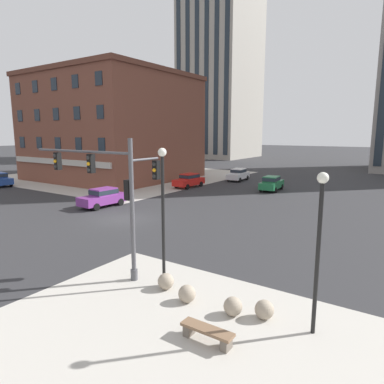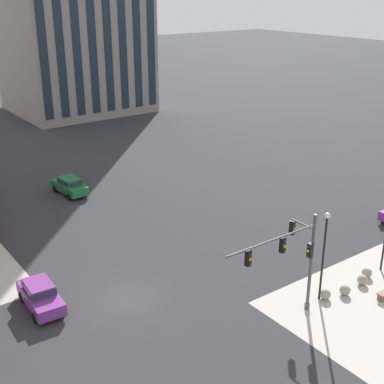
{
  "view_description": "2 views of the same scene",
  "coord_description": "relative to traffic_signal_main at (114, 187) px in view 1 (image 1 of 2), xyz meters",
  "views": [
    {
      "loc": [
        18.88,
        -18.33,
        6.64
      ],
      "look_at": [
        3.89,
        3.96,
        1.95
      ],
      "focal_mm": 31.9,
      "sensor_mm": 36.0,
      "label": 1
    },
    {
      "loc": [
        -13.79,
        -26.0,
        18.76
      ],
      "look_at": [
        7.45,
        3.0,
        4.69
      ],
      "focal_mm": 49.58,
      "sensor_mm": 36.0,
      "label": 2
    }
  ],
  "objects": [
    {
      "name": "bollard_sphere_curb_c",
      "position": [
        6.46,
        -0.43,
        -3.79
      ],
      "size": [
        0.7,
        0.7,
        0.7
      ],
      "primitive_type": "sphere",
      "color": "gray",
      "rests_on": "ground"
    },
    {
      "name": "ground_plane",
      "position": [
        -7.2,
        7.43,
        -4.14
      ],
      "size": [
        320.0,
        320.0,
        0.0
      ],
      "primitive_type": "plane",
      "color": "#2D2D30"
    },
    {
      "name": "storefront_block_near_corner",
      "position": [
        -26.21,
        24.75,
        3.29
      ],
      "size": [
        20.42,
        19.09,
        14.82
      ],
      "color": "brown",
      "rests_on": "ground"
    },
    {
      "name": "car_main_northbound_near",
      "position": [
        -11.75,
        23.3,
        -3.22
      ],
      "size": [
        2.1,
        4.5,
        1.68
      ],
      "color": "red",
      "rests_on": "ground"
    },
    {
      "name": "bollard_sphere_curb_d",
      "position": [
        7.51,
        -0.01,
        -3.79
      ],
      "size": [
        0.7,
        0.7,
        0.7
      ],
      "primitive_type": "sphere",
      "color": "gray",
      "rests_on": "ground"
    },
    {
      "name": "car_main_southbound_far",
      "position": [
        -9.36,
        31.98,
        -3.22
      ],
      "size": [
        2.1,
        4.5,
        1.68
      ],
      "color": "silver",
      "rests_on": "ground"
    },
    {
      "name": "traffic_signal_main",
      "position": [
        0.0,
        0.0,
        0.0
      ],
      "size": [
        6.84,
        2.09,
        6.4
      ],
      "color": "#4C4C51",
      "rests_on": "ground"
    },
    {
      "name": "sidewalk_far_corner",
      "position": [
        -27.2,
        27.43,
        -4.14
      ],
      "size": [
        32.0,
        32.0,
        0.02
      ],
      "primitive_type": "cube",
      "color": "#B7B2A8",
      "rests_on": "ground"
    },
    {
      "name": "car_parked_curb",
      "position": [
        -2.44,
        26.59,
        -3.22
      ],
      "size": [
        2.16,
        4.53,
        1.68
      ],
      "color": "#1E6B3D",
      "rests_on": "ground"
    },
    {
      "name": "residential_tower_skyline_left",
      "position": [
        -34.66,
        71.85,
        28.81
      ],
      "size": [
        16.8,
        19.69,
        65.85
      ],
      "color": "#9E998E",
      "rests_on": "ground"
    },
    {
      "name": "bollard_sphere_curb_a",
      "position": [
        3.09,
        -0.13,
        -3.79
      ],
      "size": [
        0.7,
        0.7,
        0.7
      ],
      "primitive_type": "sphere",
      "color": "gray",
      "rests_on": "ground"
    },
    {
      "name": "street_lamp_corner_near",
      "position": [
        2.8,
        0.11,
        -0.41
      ],
      "size": [
        0.36,
        0.36,
        6.02
      ],
      "color": "black",
      "rests_on": "ground"
    },
    {
      "name": "bollard_sphere_curb_b",
      "position": [
        4.49,
        -0.56,
        -3.79
      ],
      "size": [
        0.7,
        0.7,
        0.7
      ],
      "primitive_type": "sphere",
      "color": "gray",
      "rests_on": "ground"
    },
    {
      "name": "street_lamp_mid_sidewalk",
      "position": [
        9.21,
        0.06,
        -0.73
      ],
      "size": [
        0.36,
        0.36,
        5.44
      ],
      "color": "black",
      "rests_on": "ground"
    },
    {
      "name": "car_main_mid",
      "position": [
        -11.91,
        9.75,
        -3.22
      ],
      "size": [
        2.06,
        4.48,
        1.68
      ],
      "color": "#7A3389",
      "rests_on": "ground"
    },
    {
      "name": "bench_near_signal",
      "position": [
        6.52,
        -2.36,
        -3.81
      ],
      "size": [
        1.8,
        0.49,
        0.49
      ],
      "color": "brown",
      "rests_on": "ground"
    }
  ]
}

